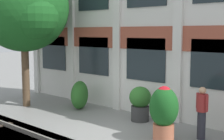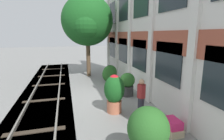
# 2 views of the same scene
# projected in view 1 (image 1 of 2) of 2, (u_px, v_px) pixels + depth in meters

# --- Properties ---
(ground_plane) EXTENTS (80.00, 80.00, 0.00)m
(ground_plane) POSITION_uv_depth(u_px,v_px,m) (102.00, 130.00, 10.72)
(ground_plane) COLOR gray
(apartment_facade) EXTENTS (14.84, 0.64, 7.25)m
(apartment_facade) POSITION_uv_depth(u_px,v_px,m) (149.00, 25.00, 12.35)
(apartment_facade) COLOR silver
(apartment_facade) RESTS_ON ground
(broadleaf_tree) EXTENTS (4.18, 3.98, 6.40)m
(broadleaf_tree) POSITION_uv_depth(u_px,v_px,m) (23.00, 9.00, 13.64)
(broadleaf_tree) COLOR brown
(broadleaf_tree) RESTS_ON ground
(potted_plant_glazed_jar) EXTENTS (0.82, 0.82, 1.31)m
(potted_plant_glazed_jar) POSITION_uv_depth(u_px,v_px,m) (140.00, 102.00, 11.70)
(potted_plant_glazed_jar) COLOR #333333
(potted_plant_glazed_jar) RESTS_ON ground
(potted_plant_stone_basin) EXTENTS (0.89, 0.89, 1.71)m
(potted_plant_stone_basin) POSITION_uv_depth(u_px,v_px,m) (164.00, 110.00, 9.51)
(potted_plant_stone_basin) COLOR #B76647
(potted_plant_stone_basin) RESTS_ON ground
(resident_by_doorway) EXTENTS (0.49, 0.34, 1.66)m
(resident_by_doorway) POSITION_uv_depth(u_px,v_px,m) (202.00, 111.00, 9.67)
(resident_by_doorway) COLOR #282833
(resident_by_doorway) RESTS_ON ground
(topiary_hedge) EXTENTS (1.32, 1.52, 1.22)m
(topiary_hedge) POSITION_uv_depth(u_px,v_px,m) (80.00, 95.00, 13.56)
(topiary_hedge) COLOR #286023
(topiary_hedge) RESTS_ON ground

